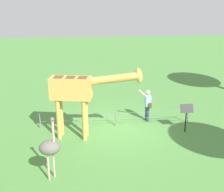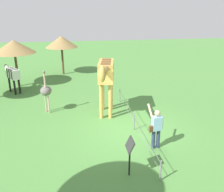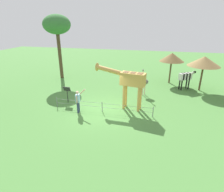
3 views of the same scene
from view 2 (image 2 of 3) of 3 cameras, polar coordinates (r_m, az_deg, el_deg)
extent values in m
plane|color=#4C843D|center=(11.27, 3.97, -7.72)|extent=(60.00, 60.00, 0.00)
cylinder|color=gold|center=(12.03, -0.38, -1.15)|extent=(0.18, 0.18, 1.79)
cylinder|color=gold|center=(12.05, -2.47, -1.13)|extent=(0.18, 0.18, 1.79)
cylinder|color=gold|center=(13.06, -0.22, 0.58)|extent=(0.18, 0.18, 1.79)
cylinder|color=gold|center=(13.08, -2.15, 0.60)|extent=(0.18, 0.18, 1.79)
cube|color=gold|center=(12.15, -1.35, 5.73)|extent=(1.80, 0.99, 0.90)
cube|color=brown|center=(11.56, -1.49, 7.33)|extent=(0.43, 0.50, 0.02)
cube|color=brown|center=(12.05, -1.37, 7.85)|extent=(0.43, 0.50, 0.02)
cube|color=brown|center=(12.53, -1.25, 8.33)|extent=(0.43, 0.50, 0.02)
cylinder|color=gold|center=(10.41, -1.83, 5.76)|extent=(2.25, 0.72, 0.64)
ellipsoid|color=gold|center=(9.32, -2.23, 5.09)|extent=(0.41, 0.32, 0.67)
cylinder|color=brown|center=(9.28, -1.87, 6.18)|extent=(0.05, 0.05, 0.14)
cylinder|color=brown|center=(9.27, -2.61, 6.15)|extent=(0.05, 0.05, 0.14)
cylinder|color=navy|center=(9.87, 9.39, -9.68)|extent=(0.14, 0.14, 0.78)
cylinder|color=navy|center=(9.95, 10.45, -9.50)|extent=(0.14, 0.14, 0.78)
cube|color=#8CBFE0|center=(9.61, 10.15, -6.13)|extent=(0.28, 0.39, 0.55)
sphere|color=#D8AD8C|center=(9.43, 10.31, -3.86)|extent=(0.22, 0.22, 0.22)
cylinder|color=#D8AD8C|center=(9.62, 8.69, -3.29)|extent=(0.46, 0.13, 0.44)
cylinder|color=#D8AD8C|center=(9.70, 11.34, -5.98)|extent=(0.08, 0.08, 0.50)
cube|color=brown|center=(9.56, 9.01, -7.37)|extent=(0.14, 0.21, 0.24)
cylinder|color=black|center=(17.27, -22.27, 2.46)|extent=(0.12, 0.12, 0.95)
cylinder|color=black|center=(17.37, -21.36, 2.68)|extent=(0.12, 0.12, 0.95)
cylinder|color=black|center=(16.55, -21.28, 1.87)|extent=(0.12, 0.12, 0.95)
cylinder|color=black|center=(16.65, -20.33, 2.10)|extent=(0.12, 0.12, 0.95)
cube|color=silver|center=(16.29, -20.98, 4.49)|extent=(0.39, 0.46, 0.60)
cube|color=black|center=(16.45, -21.21, 4.59)|extent=(0.39, 0.46, 0.60)
cube|color=silver|center=(16.60, -21.43, 4.70)|extent=(0.39, 0.46, 0.60)
cube|color=black|center=(16.76, -21.65, 4.81)|extent=(0.39, 0.46, 0.60)
cube|color=silver|center=(16.92, -21.86, 4.91)|extent=(0.39, 0.46, 0.60)
cube|color=black|center=(17.07, -22.07, 5.01)|extent=(0.39, 0.46, 0.60)
cube|color=silver|center=(17.23, -22.28, 5.11)|extent=(0.39, 0.46, 0.60)
cylinder|color=silver|center=(17.41, -22.63, 5.72)|extent=(0.48, 0.41, 0.47)
ellipsoid|color=black|center=(17.61, -22.98, 6.32)|extent=(0.43, 0.37, 0.22)
cylinder|color=#CC9E93|center=(13.18, -14.21, -1.93)|extent=(0.07, 0.07, 0.90)
cylinder|color=#CC9E93|center=(13.35, -14.84, -1.71)|extent=(0.07, 0.07, 0.90)
ellipsoid|color=#66605B|center=(13.02, -14.80, 1.16)|extent=(0.70, 0.56, 0.49)
cylinder|color=#CC9E93|center=(12.72, -15.08, 3.29)|extent=(0.08, 0.08, 0.80)
sphere|color=#66605B|center=(12.60, -15.26, 5.25)|extent=(0.14, 0.14, 0.14)
cylinder|color=brown|center=(20.44, -11.17, 7.86)|extent=(0.16, 0.16, 2.15)
cone|color=olive|center=(20.19, -11.46, 12.05)|extent=(2.49, 2.49, 0.88)
cylinder|color=brown|center=(18.09, -20.84, 5.58)|extent=(0.16, 0.16, 2.28)
cone|color=olive|center=(17.80, -21.46, 10.45)|extent=(2.78, 2.78, 0.85)
cylinder|color=black|center=(8.33, 4.00, -14.87)|extent=(0.06, 0.06, 0.95)
cube|color=#2D2D2D|center=(7.98, 4.11, -11.01)|extent=(0.56, 0.21, 0.38)
cylinder|color=slate|center=(14.31, 1.78, 0.12)|extent=(0.05, 0.05, 0.75)
cylinder|color=slate|center=(11.15, 5.07, -5.93)|extent=(0.05, 0.05, 0.75)
cylinder|color=slate|center=(8.28, 11.00, -16.36)|extent=(0.05, 0.05, 0.75)
cube|color=slate|center=(11.04, 5.11, -4.70)|extent=(7.00, 0.01, 0.01)
cube|color=slate|center=(11.17, 5.06, -6.10)|extent=(7.00, 0.01, 0.01)
camera|label=1|loc=(14.90, -53.64, 15.03)|focal=46.86mm
camera|label=3|loc=(19.11, 39.82, 17.85)|focal=29.88mm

